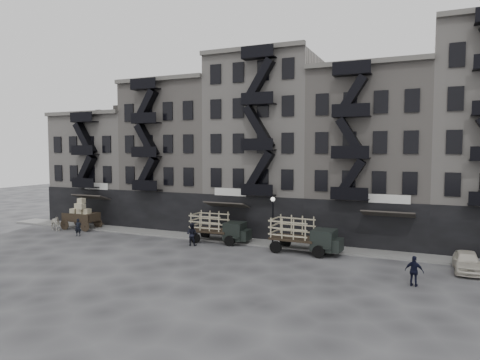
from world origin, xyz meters
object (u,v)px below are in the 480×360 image
at_px(pedestrian_mid, 192,234).
at_px(policeman, 414,271).
at_px(horse, 54,223).
at_px(pedestrian_west, 78,227).
at_px(stake_truck_east, 304,233).
at_px(stake_truck_west, 219,226).
at_px(wagon, 80,212).
at_px(car_east, 467,261).

distance_m(pedestrian_mid, policeman, 18.33).
xyz_separation_m(horse, pedestrian_west, (4.29, -1.10, 0.06)).
height_order(horse, stake_truck_east, stake_truck_east).
relative_size(stake_truck_west, pedestrian_west, 3.23).
height_order(stake_truck_east, pedestrian_mid, stake_truck_east).
bearing_deg(pedestrian_mid, policeman, 158.75).
xyz_separation_m(stake_truck_west, stake_truck_east, (7.92, -0.74, 0.10)).
xyz_separation_m(stake_truck_west, pedestrian_west, (-13.56, -2.88, -0.68)).
distance_m(wagon, policeman, 32.89).
distance_m(pedestrian_west, pedestrian_mid, 11.99).
distance_m(stake_truck_west, pedestrian_mid, 2.61).
bearing_deg(policeman, stake_truck_east, -22.33).
bearing_deg(wagon, policeman, -12.50).
relative_size(car_east, policeman, 2.24).
height_order(stake_truck_west, car_east, stake_truck_west).
relative_size(car_east, pedestrian_mid, 2.12).
height_order(wagon, pedestrian_west, wagon).
relative_size(pedestrian_west, pedestrian_mid, 0.85).
bearing_deg(pedestrian_west, wagon, 108.82).
bearing_deg(policeman, stake_truck_west, -10.00).
bearing_deg(stake_truck_east, policeman, -29.83).
bearing_deg(pedestrian_west, stake_truck_east, -16.43).
bearing_deg(stake_truck_west, pedestrian_mid, -130.61).
bearing_deg(policeman, car_east, -112.63).
distance_m(stake_truck_west, policeman, 17.39).
xyz_separation_m(stake_truck_east, car_east, (11.48, -0.68, -0.90)).
distance_m(car_east, pedestrian_mid, 21.01).
relative_size(wagon, policeman, 2.05).
bearing_deg(horse, policeman, -82.61).
distance_m(wagon, stake_truck_east, 23.98).
bearing_deg(stake_truck_west, stake_truck_east, -7.23).
bearing_deg(stake_truck_west, wagon, 178.12).
bearing_deg(policeman, pedestrian_mid, -2.38).
xyz_separation_m(horse, policeman, (34.09, -4.41, 0.15)).
xyz_separation_m(horse, wagon, (1.79, 1.77, 1.03)).
bearing_deg(stake_truck_east, pedestrian_west, -170.96).
xyz_separation_m(horse, stake_truck_east, (25.76, 1.03, 0.83)).
xyz_separation_m(stake_truck_east, pedestrian_west, (-21.47, -2.14, -0.78)).
xyz_separation_m(stake_truck_east, pedestrian_mid, (-9.51, -1.25, -0.63)).
bearing_deg(policeman, pedestrian_west, 4.52).
xyz_separation_m(horse, pedestrian_mid, (16.25, -0.22, 0.20)).
height_order(car_east, policeman, policeman).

